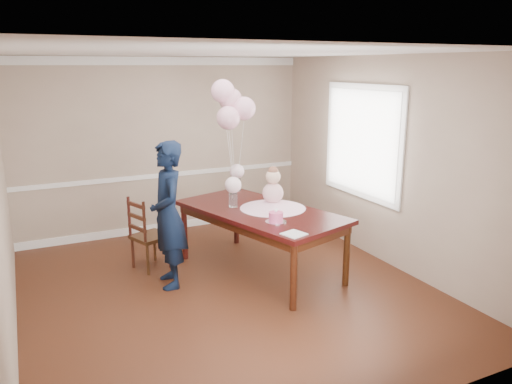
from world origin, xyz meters
name	(u,v)px	position (x,y,z in m)	size (l,w,h in m)	color
floor	(228,290)	(0.00, 0.00, 0.00)	(4.50, 5.00, 0.00)	#36180D
ceiling	(224,52)	(0.00, 0.00, 2.70)	(4.50, 5.00, 0.02)	white
wall_back	(165,146)	(0.00, 2.50, 1.35)	(4.50, 0.02, 2.70)	tan
wall_front	(369,252)	(0.00, -2.50, 1.35)	(4.50, 0.02, 2.70)	tan
wall_left	(0,202)	(-2.25, 0.00, 1.35)	(0.02, 5.00, 2.70)	tan
wall_right	(387,162)	(2.25, 0.00, 1.35)	(0.02, 5.00, 2.70)	tan
chair_rail_trim	(166,175)	(0.00, 2.49, 0.90)	(4.50, 0.02, 0.07)	white
crown_molding	(161,61)	(0.00, 2.49, 2.63)	(4.50, 0.02, 0.12)	white
baseboard_trim	(168,226)	(0.00, 2.49, 0.06)	(4.50, 0.02, 0.12)	white
window_frame	(362,142)	(2.23, 0.50, 1.55)	(0.02, 1.66, 1.56)	white
window_blinds	(361,142)	(2.21, 0.50, 1.55)	(0.01, 1.50, 1.40)	silver
dining_table_top	(260,212)	(0.60, 0.36, 0.79)	(1.09, 2.19, 0.05)	black
table_apron	(260,218)	(0.60, 0.36, 0.71)	(0.99, 2.08, 0.11)	black
table_leg_fl	(293,277)	(0.45, -0.74, 0.38)	(0.08, 0.08, 0.77)	black
table_leg_fr	(347,255)	(1.33, -0.47, 0.38)	(0.08, 0.08, 0.77)	black
table_leg_bl	(185,232)	(-0.14, 1.19, 0.38)	(0.08, 0.08, 0.77)	black
table_leg_br	(236,218)	(0.74, 1.45, 0.38)	(0.08, 0.08, 0.77)	black
baby_skirt	(273,204)	(0.77, 0.35, 0.88)	(0.83, 0.83, 0.11)	#FFBBD7
baby_torso	(273,193)	(0.77, 0.35, 1.02)	(0.26, 0.26, 0.26)	pink
baby_head	(273,177)	(0.77, 0.35, 1.23)	(0.19, 0.19, 0.19)	beige
baby_hair	(273,172)	(0.77, 0.35, 1.29)	(0.13, 0.13, 0.13)	brown
cake_platter	(276,222)	(0.53, -0.18, 0.83)	(0.24, 0.24, 0.01)	white
birthday_cake	(276,217)	(0.53, -0.18, 0.88)	(0.16, 0.16, 0.11)	#DB4580
cake_flower_a	(276,211)	(0.53, -0.18, 0.96)	(0.03, 0.03, 0.03)	white
cake_flower_b	(277,210)	(0.56, -0.15, 0.96)	(0.03, 0.03, 0.03)	white
rose_vase_near	(233,200)	(0.34, 0.62, 0.91)	(0.11, 0.11, 0.18)	silver
roses_near	(233,185)	(0.34, 0.62, 1.11)	(0.21, 0.21, 0.21)	#FFD5D9
rose_vase_far	(237,185)	(0.72, 1.37, 0.91)	(0.11, 0.11, 0.18)	white
roses_far	(237,171)	(0.72, 1.37, 1.11)	(0.21, 0.21, 0.21)	white
napkin	(294,234)	(0.50, -0.65, 0.83)	(0.22, 0.22, 0.01)	silver
balloon_weight	(236,198)	(0.53, 0.96, 0.83)	(0.04, 0.04, 0.02)	silver
balloon_a	(228,118)	(0.42, 0.93, 1.92)	(0.31, 0.31, 0.31)	#E8A4B7
balloon_b	(244,108)	(0.65, 0.94, 2.03)	(0.31, 0.31, 0.31)	#E6A3B9
balloon_c	(231,100)	(0.51, 1.08, 2.13)	(0.31, 0.31, 0.31)	#DB9BAC
balloon_d	(223,91)	(0.40, 1.06, 2.24)	(0.31, 0.31, 0.31)	#F2ABC3
balloon_ribbon_a	(232,165)	(0.47, 0.95, 1.29)	(0.00, 0.00, 0.92)	white
balloon_ribbon_b	(240,160)	(0.59, 0.95, 1.35)	(0.00, 0.00, 1.03)	silver
balloon_ribbon_c	(233,156)	(0.52, 1.02, 1.40)	(0.00, 0.00, 1.14)	silver
balloon_ribbon_d	(229,152)	(0.46, 1.01, 1.46)	(0.00, 0.00, 1.25)	white
dining_chair_seat	(151,237)	(-0.63, 1.07, 0.42)	(0.41, 0.41, 0.05)	#331C0E
chair_leg_fl	(148,260)	(-0.73, 0.86, 0.20)	(0.04, 0.04, 0.40)	#331D0E
chair_leg_fr	(170,253)	(-0.41, 0.97, 0.20)	(0.04, 0.04, 0.40)	#38170F
chair_leg_bl	(133,253)	(-0.85, 1.17, 0.20)	(0.04, 0.04, 0.40)	#35160E
chair_leg_br	(155,246)	(-0.53, 1.29, 0.20)	(0.04, 0.04, 0.40)	#3B2110
chair_back_post_l	(144,222)	(-0.75, 0.85, 0.70)	(0.04, 0.04, 0.53)	#34160E
chair_back_post_r	(129,217)	(-0.86, 1.17, 0.70)	(0.04, 0.04, 0.53)	black
chair_slat_low	(137,228)	(-0.81, 1.01, 0.58)	(0.03, 0.38, 0.05)	#38190F
chair_slat_mid	(137,217)	(-0.81, 1.01, 0.73)	(0.03, 0.38, 0.05)	#381B0F
chair_slat_top	(136,205)	(-0.81, 1.01, 0.89)	(0.03, 0.38, 0.05)	#3C1910
woman	(168,215)	(-0.55, 0.47, 0.87)	(0.63, 0.42, 1.74)	black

